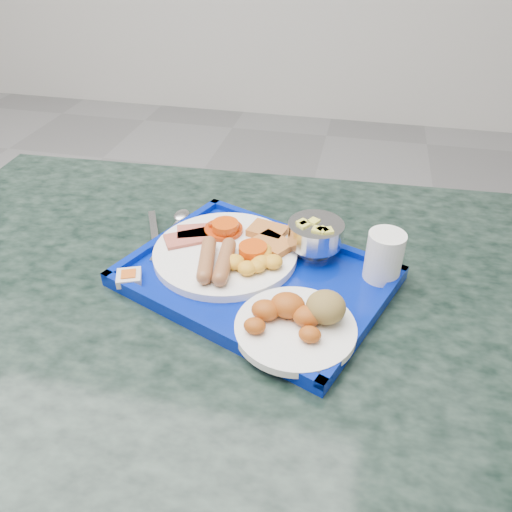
{
  "coord_description": "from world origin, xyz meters",
  "views": [
    {
      "loc": [
        0.9,
        -0.62,
        1.33
      ],
      "look_at": [
        0.76,
        0.02,
        0.85
      ],
      "focal_mm": 35.0,
      "sensor_mm": 36.0,
      "label": 1
    }
  ],
  "objects_px": {
    "fruit_bowl": "(315,234)",
    "bread_plate": "(299,320)",
    "juice_cup": "(384,255)",
    "tray": "(256,278)",
    "table": "(232,370)",
    "main_plate": "(232,251)"
  },
  "relations": [
    {
      "from": "bread_plate",
      "to": "juice_cup",
      "type": "xyz_separation_m",
      "value": [
        0.12,
        0.15,
        0.03
      ]
    },
    {
      "from": "main_plate",
      "to": "bread_plate",
      "type": "bearing_deg",
      "value": -47.11
    },
    {
      "from": "fruit_bowl",
      "to": "bread_plate",
      "type": "bearing_deg",
      "value": -89.52
    },
    {
      "from": "tray",
      "to": "bread_plate",
      "type": "distance_m",
      "value": 0.14
    },
    {
      "from": "table",
      "to": "fruit_bowl",
      "type": "bearing_deg",
      "value": 38.79
    },
    {
      "from": "juice_cup",
      "to": "main_plate",
      "type": "bearing_deg",
      "value": -179.8
    },
    {
      "from": "table",
      "to": "main_plate",
      "type": "bearing_deg",
      "value": 99.5
    },
    {
      "from": "table",
      "to": "main_plate",
      "type": "xyz_separation_m",
      "value": [
        -0.01,
        0.06,
        0.23
      ]
    },
    {
      "from": "juice_cup",
      "to": "fruit_bowl",
      "type": "bearing_deg",
      "value": 161.55
    },
    {
      "from": "bread_plate",
      "to": "tray",
      "type": "bearing_deg",
      "value": 128.56
    },
    {
      "from": "table",
      "to": "fruit_bowl",
      "type": "distance_m",
      "value": 0.31
    },
    {
      "from": "table",
      "to": "juice_cup",
      "type": "distance_m",
      "value": 0.37
    },
    {
      "from": "table",
      "to": "main_plate",
      "type": "relative_size",
      "value": 5.18
    },
    {
      "from": "bread_plate",
      "to": "fruit_bowl",
      "type": "distance_m",
      "value": 0.19
    },
    {
      "from": "juice_cup",
      "to": "bread_plate",
      "type": "bearing_deg",
      "value": -126.89
    },
    {
      "from": "tray",
      "to": "fruit_bowl",
      "type": "bearing_deg",
      "value": 42.96
    },
    {
      "from": "tray",
      "to": "main_plate",
      "type": "bearing_deg",
      "value": 142.09
    },
    {
      "from": "fruit_bowl",
      "to": "juice_cup",
      "type": "xyz_separation_m",
      "value": [
        0.12,
        -0.04,
        0.0
      ]
    },
    {
      "from": "tray",
      "to": "juice_cup",
      "type": "height_order",
      "value": "juice_cup"
    },
    {
      "from": "table",
      "to": "tray",
      "type": "distance_m",
      "value": 0.22
    },
    {
      "from": "bread_plate",
      "to": "table",
      "type": "bearing_deg",
      "value": 145.96
    },
    {
      "from": "tray",
      "to": "juice_cup",
      "type": "relative_size",
      "value": 5.93
    }
  ]
}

